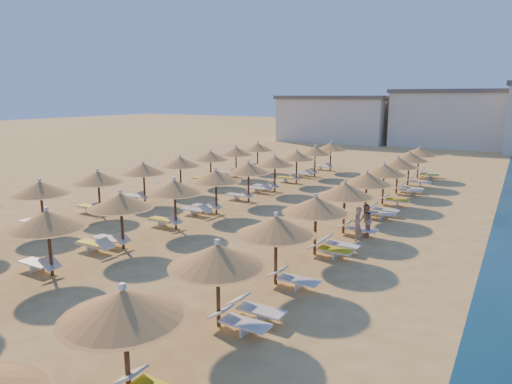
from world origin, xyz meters
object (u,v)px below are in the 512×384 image
Objects in this scene: parasol_row_east at (345,191)px; beachgoer_a at (357,224)px; parasol_row_west at (216,177)px; beachgoer_b at (366,221)px.

parasol_row_east is 1.76m from beachgoer_a.
parasol_row_west is at bearing -96.54° from beachgoer_a.
parasol_row_west reaches higher than beachgoer_a.
parasol_row_east reaches higher than beachgoer_b.
parasol_row_west is 24.13× the size of beachgoer_a.
beachgoer_a is (8.33, -0.75, -1.30)m from parasol_row_west.
parasol_row_east is at bearing 0.00° from parasol_row_west.
beachgoer_a is at bearing -39.84° from parasol_row_east.
parasol_row_east is 7.43m from parasol_row_west.
beachgoer_a is (0.90, -0.75, -1.30)m from parasol_row_east.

